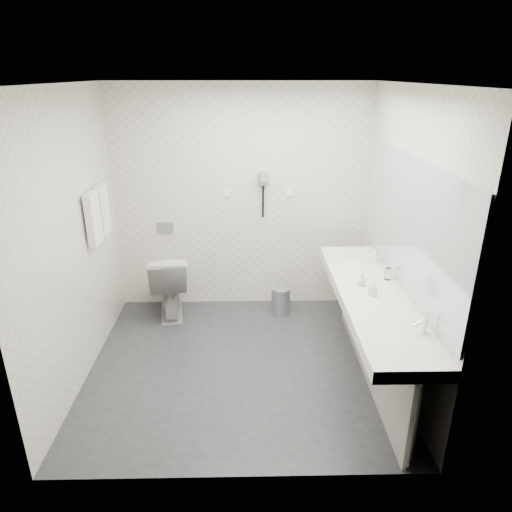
{
  "coord_description": "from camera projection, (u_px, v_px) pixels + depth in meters",
  "views": [
    {
      "loc": [
        0.07,
        -3.66,
        2.58
      ],
      "look_at": [
        0.15,
        0.15,
        1.05
      ],
      "focal_mm": 32.26,
      "sensor_mm": 36.0,
      "label": 1
    }
  ],
  "objects": [
    {
      "name": "floor",
      "position": [
        241.0,
        365.0,
        4.36
      ],
      "size": [
        2.8,
        2.8,
        0.0
      ],
      "primitive_type": "plane",
      "color": "#292A2F",
      "rests_on": "ground"
    },
    {
      "name": "ceiling",
      "position": [
        236.0,
        83.0,
        3.43
      ],
      "size": [
        2.8,
        2.8,
        0.0
      ],
      "primitive_type": "plane",
      "rotation": [
        3.14,
        0.0,
        0.0
      ],
      "color": "silver",
      "rests_on": "wall_back"
    },
    {
      "name": "wall_back",
      "position": [
        240.0,
        201.0,
        5.1
      ],
      "size": [
        2.8,
        0.0,
        2.8
      ],
      "primitive_type": "plane",
      "rotation": [
        1.57,
        0.0,
        0.0
      ],
      "color": "silver",
      "rests_on": "floor"
    },
    {
      "name": "wall_front",
      "position": [
        235.0,
        317.0,
        2.68
      ],
      "size": [
        2.8,
        0.0,
        2.8
      ],
      "primitive_type": "plane",
      "rotation": [
        -1.57,
        0.0,
        0.0
      ],
      "color": "silver",
      "rests_on": "floor"
    },
    {
      "name": "wall_left",
      "position": [
        72.0,
        242.0,
        3.86
      ],
      "size": [
        0.0,
        2.6,
        2.6
      ],
      "primitive_type": "plane",
      "rotation": [
        1.57,
        0.0,
        1.57
      ],
      "color": "silver",
      "rests_on": "floor"
    },
    {
      "name": "wall_right",
      "position": [
        403.0,
        240.0,
        3.92
      ],
      "size": [
        0.0,
        2.6,
        2.6
      ],
      "primitive_type": "plane",
      "rotation": [
        1.57,
        0.0,
        -1.57
      ],
      "color": "silver",
      "rests_on": "floor"
    },
    {
      "name": "vanity_counter",
      "position": [
        372.0,
        298.0,
        3.89
      ],
      "size": [
        0.55,
        2.2,
        0.1
      ],
      "primitive_type": "cube",
      "color": "silver",
      "rests_on": "floor"
    },
    {
      "name": "vanity_panel",
      "position": [
        370.0,
        341.0,
        4.05
      ],
      "size": [
        0.03,
        2.15,
        0.75
      ],
      "primitive_type": "cube",
      "color": "#98958F",
      "rests_on": "floor"
    },
    {
      "name": "vanity_post_near",
      "position": [
        413.0,
        425.0,
        3.09
      ],
      "size": [
        0.06,
        0.06,
        0.75
      ],
      "primitive_type": "cylinder",
      "color": "silver",
      "rests_on": "floor"
    },
    {
      "name": "vanity_post_far",
      "position": [
        349.0,
        289.0,
        5.02
      ],
      "size": [
        0.06,
        0.06,
        0.75
      ],
      "primitive_type": "cylinder",
      "color": "silver",
      "rests_on": "floor"
    },
    {
      "name": "mirror",
      "position": [
        412.0,
        225.0,
        3.66
      ],
      "size": [
        0.02,
        2.2,
        1.05
      ],
      "primitive_type": "cube",
      "color": "#B2BCC6",
      "rests_on": "wall_right"
    },
    {
      "name": "basin_near",
      "position": [
        395.0,
        335.0,
        3.28
      ],
      "size": [
        0.4,
        0.31,
        0.05
      ],
      "primitive_type": "ellipsoid",
      "color": "white",
      "rests_on": "vanity_counter"
    },
    {
      "name": "basin_far",
      "position": [
        355.0,
        264.0,
        4.48
      ],
      "size": [
        0.4,
        0.31,
        0.05
      ],
      "primitive_type": "ellipsoid",
      "color": "white",
      "rests_on": "vanity_counter"
    },
    {
      "name": "faucet_near",
      "position": [
        424.0,
        324.0,
        3.25
      ],
      "size": [
        0.04,
        0.04,
        0.15
      ],
      "primitive_type": "cylinder",
      "color": "silver",
      "rests_on": "vanity_counter"
    },
    {
      "name": "faucet_far",
      "position": [
        376.0,
        256.0,
        4.45
      ],
      "size": [
        0.04,
        0.04,
        0.15
      ],
      "primitive_type": "cylinder",
      "color": "silver",
      "rests_on": "vanity_counter"
    },
    {
      "name": "soap_bottle_a",
      "position": [
        372.0,
        289.0,
        3.83
      ],
      "size": [
        0.06,
        0.06,
        0.1
      ],
      "primitive_type": "imported",
      "rotation": [
        0.0,
        0.0,
        0.72
      ],
      "color": "beige",
      "rests_on": "vanity_counter"
    },
    {
      "name": "soap_bottle_b",
      "position": [
        362.0,
        279.0,
        4.0
      ],
      "size": [
        0.11,
        0.11,
        0.1
      ],
      "primitive_type": "imported",
      "rotation": [
        0.0,
        0.0,
        -0.57
      ],
      "color": "beige",
      "rests_on": "vanity_counter"
    },
    {
      "name": "soap_bottle_c",
      "position": [
        375.0,
        290.0,
        3.79
      ],
      "size": [
        0.05,
        0.05,
        0.11
      ],
      "primitive_type": "imported",
      "rotation": [
        0.0,
        0.0,
        0.13
      ],
      "color": "beige",
      "rests_on": "vanity_counter"
    },
    {
      "name": "glass_left",
      "position": [
        388.0,
        274.0,
        4.1
      ],
      "size": [
        0.06,
        0.06,
        0.11
      ],
      "primitive_type": "cylinder",
      "rotation": [
        0.0,
        0.0,
        0.09
      ],
      "color": "silver",
      "rests_on": "vanity_counter"
    },
    {
      "name": "toilet",
      "position": [
        169.0,
        283.0,
        5.16
      ],
      "size": [
        0.53,
        0.79,
        0.75
      ],
      "primitive_type": "imported",
      "rotation": [
        0.0,
        0.0,
        3.3
      ],
      "color": "white",
      "rests_on": "floor"
    },
    {
      "name": "flush_plate",
      "position": [
        165.0,
        227.0,
        5.18
      ],
      "size": [
        0.18,
        0.02,
        0.12
      ],
      "primitive_type": "cube",
      "color": "#B2B5BA",
      "rests_on": "wall_back"
    },
    {
      "name": "pedal_bin",
      "position": [
        281.0,
        301.0,
        5.24
      ],
      "size": [
        0.25,
        0.25,
        0.3
      ],
      "primitive_type": "cylinder",
      "rotation": [
        0.0,
        0.0,
        0.2
      ],
      "color": "#B2B5BA",
      "rests_on": "floor"
    },
    {
      "name": "bin_lid",
      "position": [
        281.0,
        289.0,
        5.18
      ],
      "size": [
        0.22,
        0.22,
        0.02
      ],
      "primitive_type": "cylinder",
      "color": "#B2B5BA",
      "rests_on": "pedal_bin"
    },
    {
      "name": "towel_rail",
      "position": [
        94.0,
        191.0,
        4.26
      ],
      "size": [
        0.02,
        0.62,
        0.02
      ],
      "primitive_type": "cylinder",
      "rotation": [
        1.57,
        0.0,
        0.0
      ],
      "color": "silver",
      "rests_on": "wall_left"
    },
    {
      "name": "towel_near",
      "position": [
        93.0,
        218.0,
        4.22
      ],
      "size": [
        0.07,
        0.24,
        0.48
      ],
      "primitive_type": "cube",
      "color": "white",
      "rests_on": "towel_rail"
    },
    {
      "name": "towel_far",
      "position": [
        102.0,
        210.0,
        4.48
      ],
      "size": [
        0.07,
        0.24,
        0.48
      ],
      "primitive_type": "cube",
      "color": "white",
      "rests_on": "towel_rail"
    },
    {
      "name": "dryer_cradle",
      "position": [
        263.0,
        179.0,
        4.98
      ],
      "size": [
        0.1,
        0.04,
        0.14
      ],
      "primitive_type": "cube",
      "color": "gray",
      "rests_on": "wall_back"
    },
    {
      "name": "dryer_barrel",
      "position": [
        263.0,
        178.0,
        4.9
      ],
      "size": [
        0.08,
        0.14,
        0.08
      ],
      "primitive_type": "cylinder",
      "rotation": [
        1.57,
        0.0,
        0.0
      ],
      "color": "gray",
      "rests_on": "dryer_cradle"
    },
    {
      "name": "dryer_cord",
      "position": [
        263.0,
        202.0,
        5.06
      ],
      "size": [
        0.02,
        0.02,
        0.35
      ],
      "primitive_type": "cylinder",
      "color": "black",
      "rests_on": "dryer_cradle"
    },
    {
      "name": "switch_plate_a",
      "position": [
        227.0,
        192.0,
        5.05
      ],
      "size": [
        0.09,
        0.02,
        0.09
      ],
      "primitive_type": "cube",
      "color": "white",
      "rests_on": "wall_back"
    },
    {
      "name": "switch_plate_b",
      "position": [
        290.0,
        192.0,
        5.06
      ],
      "size": [
        0.09,
        0.02,
        0.09
      ],
      "primitive_type": "cube",
      "color": "white",
      "rests_on": "wall_back"
    }
  ]
}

